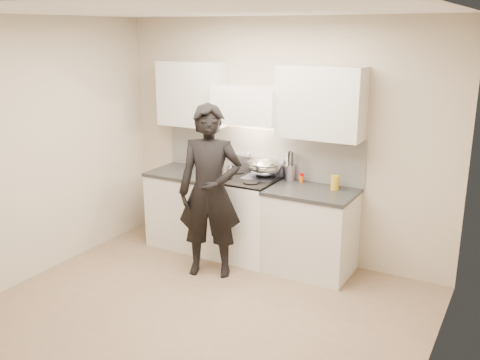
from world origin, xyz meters
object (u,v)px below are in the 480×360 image
Objects in this scene: person at (210,192)px; counter_right at (310,231)px; utensil_crock at (290,172)px; stove at (243,217)px; wok at (265,167)px.

counter_right is at bearing 10.38° from person.
utensil_crock is at bearing 146.81° from counter_right.
utensil_crock is (0.46, 0.24, 0.55)m from stove.
stove is at bearing 60.19° from person.
wok is 0.27× the size of person.
stove is 0.73m from person.
utensil_crock is at bearing 34.28° from person.
wok is 0.29m from utensil_crock.
stove is at bearing -144.10° from wok.
stove is 1.04× the size of counter_right.
wok reaches higher than stove.
utensil_crock is 0.99m from person.
person reaches higher than wok.
wok is 0.79m from person.
counter_right is at bearing -33.19° from utensil_crock.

